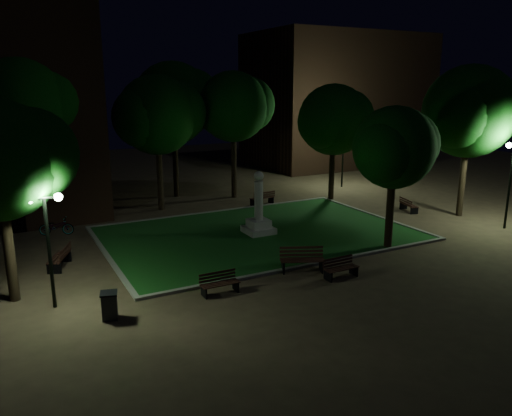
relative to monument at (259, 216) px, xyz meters
The scene contains 25 objects.
ground 2.22m from the monument, 90.00° to the right, with size 80.00×80.00×0.00m, color #4C3C29.
lawn 0.92m from the monument, ahead, with size 15.00×10.00×0.08m, color #184F19.
lawn_kerb 0.90m from the monument, ahead, with size 15.40×10.40×0.12m.
monument is the anchor object (origin of this frame).
building_far 25.95m from the monument, 45.00° to the left, with size 16.00×10.00×12.00m, color #422619.
tree_west 12.44m from the monument, 164.95° to the right, with size 5.01×4.09×7.06m.
tree_north_wl 9.19m from the monument, 110.41° to the left, with size 5.74×4.69×8.06m.
tree_north_er 10.18m from the monument, 72.30° to the left, with size 5.64×4.60×8.35m.
tree_ne 10.49m from the monument, 30.97° to the left, with size 5.63×4.60×7.54m.
tree_east 13.44m from the monument, ahead, with size 6.33×5.17×8.58m.
tree_se 7.51m from the monument, 47.23° to the right, with size 4.56×3.72×6.59m.
tree_nw 13.50m from the monument, 144.38° to the left, with size 6.28×5.13×9.07m.
tree_far_north 11.82m from the monument, 93.65° to the left, with size 6.45×5.26×8.96m.
lamppost_sw 11.29m from the monument, 157.15° to the right, with size 1.18×0.28×3.99m.
lamppost_se 13.37m from the monument, 22.91° to the right, with size 1.18×0.28×4.59m.
lamppost_nw 12.76m from the monument, 144.73° to the left, with size 1.18×0.28×4.41m.
lamppost_ne 13.87m from the monument, 35.00° to the left, with size 1.18×0.28×4.56m.
bench_near_left 5.48m from the monument, 98.94° to the right, with size 1.90×1.30×0.99m.
bench_near_right 6.72m from the monument, 89.00° to the right, with size 1.47×0.54×0.80m.
bench_west_near 7.60m from the monument, 128.91° to the right, with size 1.45×0.52×0.79m.
bench_left_side 9.60m from the monument, behind, with size 1.17×1.73×0.90m.
bench_right_side 10.20m from the monument, ahead, with size 0.85×1.53×0.80m.
bench_far_side 6.43m from the monument, 59.80° to the left, with size 1.65×0.71×0.88m.
trash_bin 10.68m from the monument, 145.14° to the right, with size 0.65×0.65×0.92m.
bicycle 10.31m from the monument, 152.95° to the left, with size 0.59×1.70×0.90m, color black.
Camera 1 is at (-11.48, -19.61, 7.47)m, focal length 35.00 mm.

